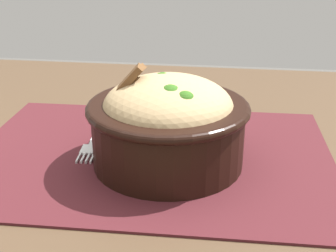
# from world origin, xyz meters

# --- Properties ---
(table) EXTENTS (1.26, 0.89, 0.71)m
(table) POSITION_xyz_m (0.00, 0.00, 0.65)
(table) COLOR #4C3826
(table) RESTS_ON ground_plane
(placemat) EXTENTS (0.48, 0.35, 0.00)m
(placemat) POSITION_xyz_m (-0.01, -0.01, 0.71)
(placemat) COLOR #47191E
(placemat) RESTS_ON table
(bowl) EXTENTS (0.21, 0.21, 0.13)m
(bowl) POSITION_xyz_m (-0.03, 0.01, 0.77)
(bowl) COLOR black
(bowl) RESTS_ON placemat
(fork) EXTENTS (0.03, 0.12, 0.00)m
(fork) POSITION_xyz_m (0.08, -0.03, 0.72)
(fork) COLOR silver
(fork) RESTS_ON placemat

